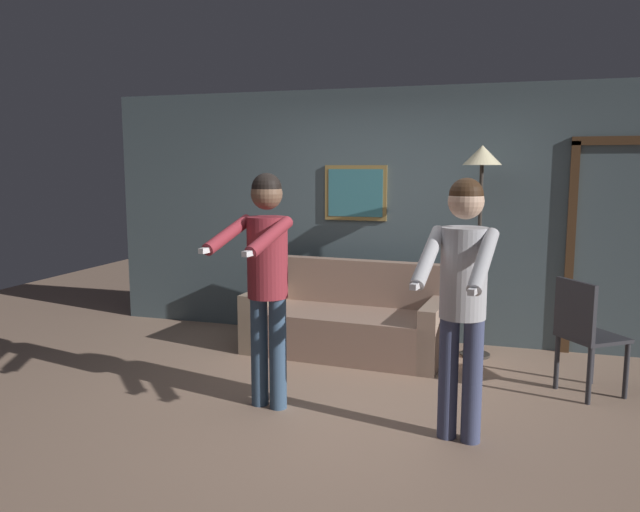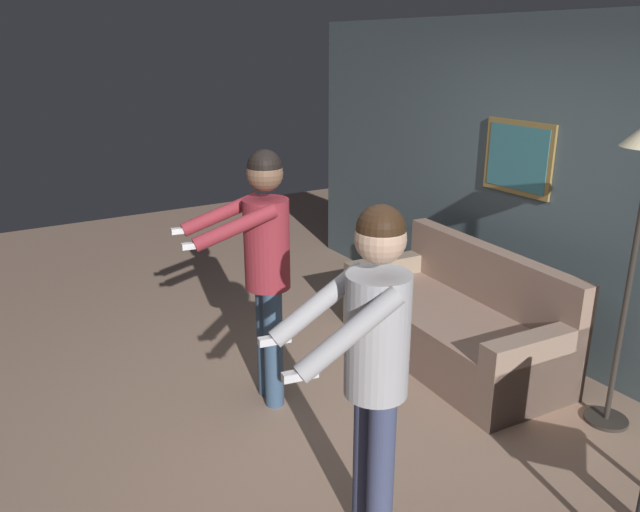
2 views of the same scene
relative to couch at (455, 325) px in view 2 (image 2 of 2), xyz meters
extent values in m
plane|color=#9F7F69|center=(0.31, -1.32, -0.28)|extent=(12.00, 12.00, 0.00)
cube|color=#4B5C63|center=(0.31, 0.67, 1.02)|extent=(6.40, 0.06, 2.60)
cube|color=olive|center=(-0.08, 0.63, 1.25)|extent=(0.66, 0.02, 0.57)
cube|color=teal|center=(-0.08, 0.62, 1.25)|extent=(0.58, 0.01, 0.49)
cube|color=#9B7A68|center=(0.00, -0.04, -0.07)|extent=(1.96, 0.98, 0.42)
cube|color=#9B7A68|center=(0.02, 0.31, 0.37)|extent=(1.91, 0.27, 0.45)
cube|color=gray|center=(-0.87, 0.02, 0.01)|extent=(0.22, 0.86, 0.58)
cube|color=gray|center=(0.86, -0.11, 0.01)|extent=(0.22, 0.86, 0.58)
cylinder|color=#332D28|center=(1.21, 0.24, -0.27)|extent=(0.28, 0.28, 0.02)
cylinder|color=#332D28|center=(1.21, 0.24, 0.64)|extent=(0.04, 0.04, 1.79)
cylinder|color=#38526F|center=(-0.29, -1.51, 0.14)|extent=(0.13, 0.13, 0.84)
cylinder|color=#38526F|center=(-0.13, -1.54, 0.14)|extent=(0.13, 0.13, 0.84)
cylinder|color=maroon|center=(-0.21, -1.52, 0.87)|extent=(0.30, 0.30, 0.60)
sphere|color=brown|center=(-0.21, -1.52, 1.33)|extent=(0.23, 0.23, 0.23)
sphere|color=black|center=(-0.21, -1.52, 1.37)|extent=(0.22, 0.22, 0.22)
cylinder|color=maroon|center=(-0.41, -1.75, 1.05)|extent=(0.17, 0.54, 0.25)
cube|color=white|center=(-0.45, -1.99, 0.97)|extent=(0.06, 0.15, 0.04)
cylinder|color=maroon|center=(-0.08, -1.80, 1.05)|extent=(0.17, 0.54, 0.25)
cube|color=white|center=(-0.12, -2.05, 0.97)|extent=(0.06, 0.15, 0.04)
cylinder|color=#41496D|center=(1.14, -1.67, 0.14)|extent=(0.13, 0.13, 0.83)
cylinder|color=#41496D|center=(1.29, -1.70, 0.14)|extent=(0.13, 0.13, 0.83)
cylinder|color=#B2B2B7|center=(1.22, -1.69, 0.85)|extent=(0.30, 0.30, 0.59)
sphere|color=#D8AD8E|center=(1.22, -1.69, 1.31)|extent=(0.23, 0.23, 0.23)
sphere|color=#382314|center=(1.22, -1.69, 1.35)|extent=(0.22, 0.22, 0.22)
cylinder|color=#B2B2B7|center=(1.01, -1.87, 0.97)|extent=(0.17, 0.49, 0.36)
cube|color=white|center=(0.97, -2.09, 0.83)|extent=(0.07, 0.15, 0.04)
cylinder|color=#B2B2B7|center=(1.35, -1.93, 0.97)|extent=(0.17, 0.49, 0.36)
cube|color=white|center=(1.31, -2.15, 0.83)|extent=(0.07, 0.15, 0.04)
camera|label=1|loc=(1.51, -5.73, 1.53)|focal=35.00mm
camera|label=2|loc=(3.25, -3.25, 2.10)|focal=35.00mm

